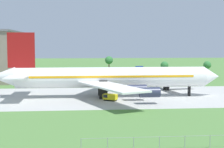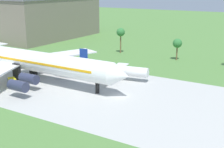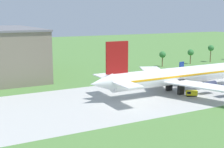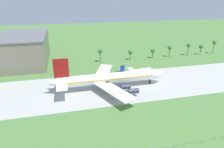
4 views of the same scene
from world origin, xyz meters
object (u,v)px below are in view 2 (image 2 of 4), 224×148
object	(u,v)px
regional_aircraft	(113,70)
baggage_tug	(12,81)
terminal_building	(43,17)
jet_airliner	(28,60)

from	to	relation	value
regional_aircraft	baggage_tug	world-z (taller)	regional_aircraft
regional_aircraft	terminal_building	xyz separation A→B (m)	(-76.50, 50.00, 8.24)
terminal_building	baggage_tug	bearing A→B (deg)	-52.39
jet_airliner	baggage_tug	xyz separation A→B (m)	(0.02, -6.83, -4.99)
jet_airliner	terminal_building	xyz separation A→B (m)	(-54.70, 64.19, 5.06)
jet_airliner	regional_aircraft	bearing A→B (deg)	33.06
jet_airliner	terminal_building	bearing A→B (deg)	130.44
regional_aircraft	terminal_building	world-z (taller)	terminal_building
jet_airliner	terminal_building	distance (m)	84.48
terminal_building	jet_airliner	bearing A→B (deg)	-49.56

